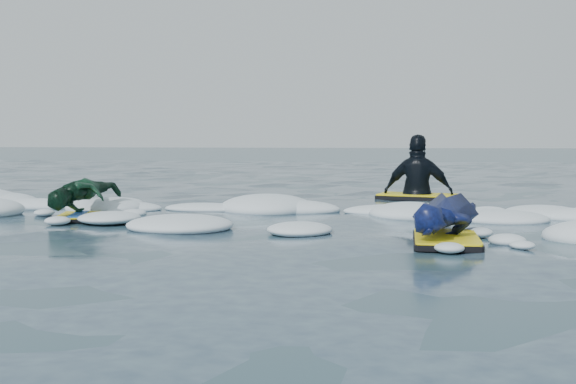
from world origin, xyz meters
name	(u,v)px	position (x,y,z in m)	size (l,w,h in m)	color
ground	(167,226)	(0.00, 0.00, 0.00)	(120.00, 120.00, 0.00)	#1B3542
foam_band	(192,216)	(0.00, 1.03, 0.00)	(12.00, 3.10, 0.30)	white
prone_woman_unit	(445,218)	(3.00, -0.70, 0.22)	(0.97, 1.73, 0.43)	black
prone_child_unit	(84,198)	(-1.26, 0.65, 0.25)	(0.75, 1.31, 0.49)	black
waiting_rider_unit	(418,194)	(2.88, 3.91, 0.09)	(1.39, 0.97, 1.89)	black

